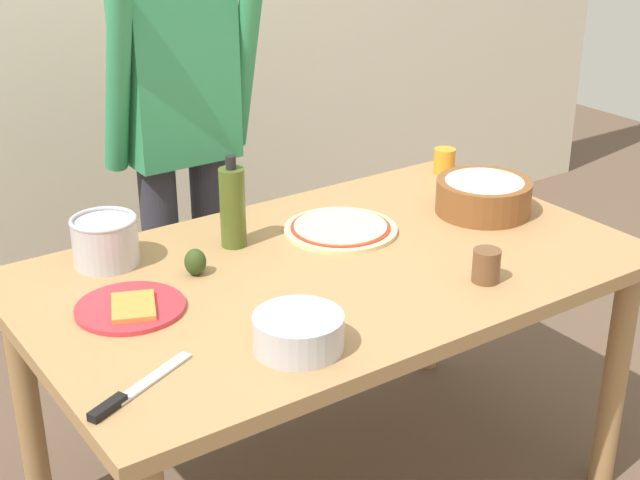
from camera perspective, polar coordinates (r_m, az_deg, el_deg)
name	(u,v)px	position (r m, az deg, el deg)	size (l,w,h in m)	color
dining_table	(331,295)	(2.43, 0.67, -3.43)	(1.60, 0.96, 0.76)	#A37A4C
person_cook	(180,131)	(2.92, -8.71, 6.73)	(0.49, 0.25, 1.62)	#2D2D38
pizza_raw_on_board	(341,229)	(2.58, 1.29, 0.71)	(0.32, 0.32, 0.02)	beige
plate_with_slice	(131,307)	(2.20, -11.70, -4.13)	(0.26, 0.26, 0.02)	red
popcorn_bowl	(484,193)	(2.74, 10.16, 2.90)	(0.28, 0.28, 0.11)	brown
mixing_bowl_steel	(298,332)	(1.99, -1.35, -5.76)	(0.20, 0.20, 0.08)	#B7B7BC
olive_oil_bottle	(233,207)	(2.47, -5.46, 2.09)	(0.07, 0.07, 0.26)	#47561E
steel_pot	(105,240)	(2.43, -13.24, -0.03)	(0.17, 0.17, 0.13)	#B7B7BC
cup_orange	(444,161)	(3.06, 7.75, 4.88)	(0.07, 0.07, 0.09)	orange
cup_small_brown	(486,266)	(2.32, 10.32, -1.58)	(0.07, 0.07, 0.09)	brown
chef_knife	(130,393)	(1.89, -11.76, -9.32)	(0.27, 0.14, 0.02)	silver
avocado	(195,262)	(2.34, -7.77, -1.36)	(0.06, 0.06, 0.07)	#2D4219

